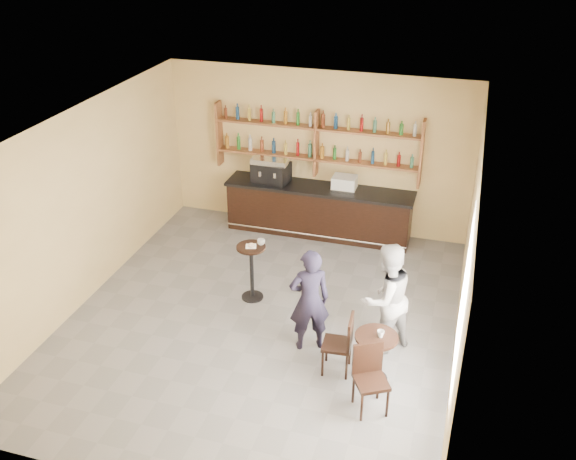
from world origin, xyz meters
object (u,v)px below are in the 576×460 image
(pastry_case, at_px, (344,183))
(pedestal_table, at_px, (252,272))
(espresso_machine, at_px, (271,170))
(patron_second, at_px, (386,298))
(cafe_table, at_px, (375,358))
(man_main, at_px, (309,300))
(chair_west, at_px, (337,344))
(chair_south, at_px, (371,381))
(bar_counter, at_px, (319,210))

(pastry_case, distance_m, pedestal_table, 2.85)
(espresso_machine, distance_m, patron_second, 4.33)
(espresso_machine, xyz_separation_m, cafe_table, (2.81, -4.06, -0.88))
(man_main, height_order, chair_west, man_main)
(pastry_case, height_order, chair_south, pastry_case)
(chair_west, bearing_deg, pastry_case, -172.66)
(chair_west, height_order, chair_south, chair_south)
(man_main, bearing_deg, patron_second, 170.80)
(bar_counter, relative_size, pastry_case, 7.86)
(bar_counter, distance_m, pedestal_table, 2.64)
(pedestal_table, height_order, chair_south, pedestal_table)
(pastry_case, bearing_deg, chair_west, -75.09)
(bar_counter, bearing_deg, espresso_machine, 180.00)
(man_main, distance_m, chair_south, 1.58)
(patron_second, bearing_deg, man_main, -29.50)
(pedestal_table, bearing_deg, bar_counter, 79.24)
(patron_second, bearing_deg, chair_south, 45.83)
(pastry_case, distance_m, cafe_table, 4.34)
(bar_counter, xyz_separation_m, espresso_machine, (-0.99, 0.00, 0.75))
(chair_west, distance_m, chair_south, 0.88)
(pedestal_table, bearing_deg, espresso_machine, 100.77)
(cafe_table, bearing_deg, pastry_case, 108.20)
(patron_second, bearing_deg, cafe_table, 43.88)
(pedestal_table, distance_m, chair_west, 2.26)
(patron_second, bearing_deg, espresso_machine, -95.75)
(cafe_table, xyz_separation_m, chair_west, (-0.55, 0.05, 0.09))
(pastry_case, distance_m, patron_second, 3.54)
(espresso_machine, relative_size, man_main, 0.43)
(cafe_table, bearing_deg, espresso_machine, 124.72)
(bar_counter, height_order, pastry_case, pastry_case)
(espresso_machine, bearing_deg, bar_counter, 7.69)
(pastry_case, xyz_separation_m, cafe_table, (1.33, -4.06, -0.77))
(bar_counter, xyz_separation_m, cafe_table, (1.82, -4.06, -0.12))
(espresso_machine, bearing_deg, chair_west, -52.88)
(pedestal_table, height_order, cafe_table, pedestal_table)
(pastry_case, bearing_deg, patron_second, -64.02)
(pastry_case, distance_m, chair_south, 4.90)
(chair_west, bearing_deg, patron_second, 139.73)
(pastry_case, bearing_deg, cafe_table, -67.95)
(pastry_case, height_order, chair_west, pastry_case)
(pedestal_table, bearing_deg, cafe_table, -32.30)
(pastry_case, xyz_separation_m, chair_south, (1.38, -4.66, -0.67))
(pedestal_table, distance_m, patron_second, 2.44)
(bar_counter, height_order, man_main, man_main)
(pedestal_table, bearing_deg, pastry_case, 69.21)
(bar_counter, height_order, chair_south, bar_counter)
(man_main, xyz_separation_m, cafe_table, (1.07, -0.46, -0.45))
(pedestal_table, distance_m, chair_south, 3.14)
(espresso_machine, height_order, chair_south, espresso_machine)
(espresso_machine, height_order, chair_west, espresso_machine)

